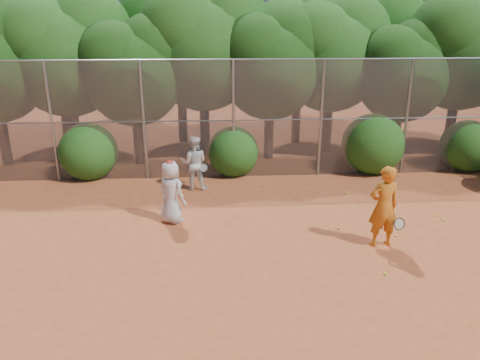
{
  "coord_description": "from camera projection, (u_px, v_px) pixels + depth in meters",
  "views": [
    {
      "loc": [
        -1.77,
        -9.52,
        5.37
      ],
      "look_at": [
        -1.0,
        2.5,
        1.1
      ],
      "focal_mm": 35.0,
      "sensor_mm": 36.0,
      "label": 1
    }
  ],
  "objects": [
    {
      "name": "tree_1",
      "position": [
        67.0,
        50.0,
        17.08
      ],
      "size": [
        4.64,
        4.03,
        6.35
      ],
      "color": "black",
      "rests_on": "ground"
    },
    {
      "name": "bush_1",
      "position": [
        233.0,
        149.0,
        16.42
      ],
      "size": [
        1.8,
        1.8,
        1.8
      ],
      "primitive_type": "sphere",
      "color": "#194912",
      "rests_on": "ground"
    },
    {
      "name": "player_yellow",
      "position": [
        384.0,
        207.0,
        11.21
      ],
      "size": [
        0.9,
        0.56,
        2.05
      ],
      "rotation": [
        0.0,
        0.0,
        3.24
      ],
      "color": "#C76917",
      "rests_on": "ground"
    },
    {
      "name": "tree_9",
      "position": [
        58.0,
        41.0,
        19.12
      ],
      "size": [
        4.83,
        4.2,
        6.62
      ],
      "color": "black",
      "rests_on": "ground"
    },
    {
      "name": "tree_4",
      "position": [
        272.0,
        60.0,
        17.38
      ],
      "size": [
        4.19,
        3.64,
        5.73
      ],
      "color": "black",
      "rests_on": "ground"
    },
    {
      "name": "ball_3",
      "position": [
        443.0,
        220.0,
        12.88
      ],
      "size": [
        0.07,
        0.07,
        0.07
      ],
      "primitive_type": "sphere",
      "color": "#CFE82A",
      "rests_on": "ground"
    },
    {
      "name": "bush_3",
      "position": [
        467.0,
        144.0,
        16.92
      ],
      "size": [
        1.9,
        1.9,
        1.9
      ],
      "primitive_type": "sphere",
      "color": "#194912",
      "rests_on": "ground"
    },
    {
      "name": "tree_12",
      "position": [
        400.0,
        35.0,
        20.32
      ],
      "size": [
        5.02,
        4.37,
        6.88
      ],
      "color": "black",
      "rests_on": "ground"
    },
    {
      "name": "tree_6",
      "position": [
        404.0,
        68.0,
        17.59
      ],
      "size": [
        3.86,
        3.36,
        5.29
      ],
      "color": "black",
      "rests_on": "ground"
    },
    {
      "name": "tree_5",
      "position": [
        333.0,
        51.0,
        18.19
      ],
      "size": [
        4.51,
        3.92,
        6.17
      ],
      "color": "black",
      "rests_on": "ground"
    },
    {
      "name": "ball_0",
      "position": [
        396.0,
        236.0,
        11.96
      ],
      "size": [
        0.07,
        0.07,
        0.07
      ],
      "primitive_type": "sphere",
      "color": "#CFE82A",
      "rests_on": "ground"
    },
    {
      "name": "ball_5",
      "position": [
        347.0,
        193.0,
        14.81
      ],
      "size": [
        0.07,
        0.07,
        0.07
      ],
      "primitive_type": "sphere",
      "color": "#CFE82A",
      "rests_on": "ground"
    },
    {
      "name": "tree_2",
      "position": [
        135.0,
        67.0,
        16.76
      ],
      "size": [
        3.99,
        3.47,
        5.47
      ],
      "color": "black",
      "rests_on": "ground"
    },
    {
      "name": "fence_back",
      "position": [
        259.0,
        118.0,
        15.81
      ],
      "size": [
        20.05,
        0.09,
        4.03
      ],
      "color": "gray",
      "rests_on": "ground"
    },
    {
      "name": "bush_0",
      "position": [
        88.0,
        149.0,
        16.08
      ],
      "size": [
        2.0,
        2.0,
        2.0
      ],
      "primitive_type": "sphere",
      "color": "#194912",
      "rests_on": "ground"
    },
    {
      "name": "ball_2",
      "position": [
        385.0,
        274.0,
        10.18
      ],
      "size": [
        0.07,
        0.07,
        0.07
      ],
      "primitive_type": "sphere",
      "color": "#CFE82A",
      "rests_on": "ground"
    },
    {
      "name": "player_teen",
      "position": [
        171.0,
        192.0,
        12.56
      ],
      "size": [
        1.0,
        0.96,
        1.75
      ],
      "rotation": [
        0.0,
        0.0,
        2.45
      ],
      "color": "silver",
      "rests_on": "ground"
    },
    {
      "name": "tree_7",
      "position": [
        464.0,
        44.0,
        18.04
      ],
      "size": [
        4.77,
        4.14,
        6.53
      ],
      "color": "black",
      "rests_on": "ground"
    },
    {
      "name": "tree_11",
      "position": [
        300.0,
        45.0,
        19.6
      ],
      "size": [
        4.64,
        4.03,
        6.35
      ],
      "color": "black",
      "rests_on": "ground"
    },
    {
      "name": "player_white",
      "position": [
        194.0,
        163.0,
        15.01
      ],
      "size": [
        0.92,
        0.79,
        1.75
      ],
      "rotation": [
        0.0,
        0.0,
        3.05
      ],
      "color": "silver",
      "rests_on": "ground"
    },
    {
      "name": "tree_10",
      "position": [
        181.0,
        33.0,
        19.52
      ],
      "size": [
        5.15,
        4.48,
        7.06
      ],
      "color": "black",
      "rests_on": "ground"
    },
    {
      "name": "ball_1",
      "position": [
        437.0,
        215.0,
        13.16
      ],
      "size": [
        0.07,
        0.07,
        0.07
      ],
      "primitive_type": "sphere",
      "color": "#CFE82A",
      "rests_on": "ground"
    },
    {
      "name": "tree_3",
      "position": [
        204.0,
        42.0,
        17.59
      ],
      "size": [
        4.89,
        4.26,
        6.7
      ],
      "color": "black",
      "rests_on": "ground"
    },
    {
      "name": "bush_2",
      "position": [
        373.0,
        141.0,
        16.66
      ],
      "size": [
        2.2,
        2.2,
        2.2
      ],
      "primitive_type": "sphere",
      "color": "#194912",
      "rests_on": "ground"
    },
    {
      "name": "ground",
      "position": [
        290.0,
        259.0,
        10.86
      ],
      "size": [
        80.0,
        80.0,
        0.0
      ],
      "primitive_type": "plane",
      "color": "#A14824",
      "rests_on": "ground"
    },
    {
      "name": "ball_4",
      "position": [
        339.0,
        228.0,
        12.38
      ],
      "size": [
        0.07,
        0.07,
        0.07
      ],
      "primitive_type": "sphere",
      "color": "#CFE82A",
      "rests_on": "ground"
    }
  ]
}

